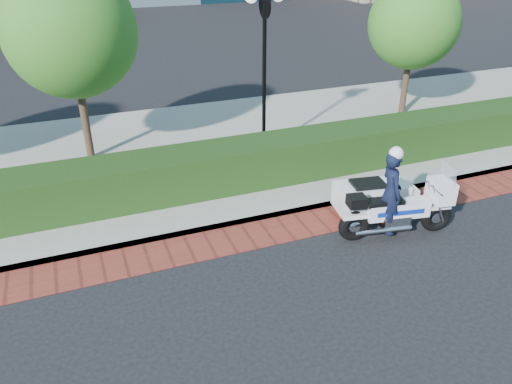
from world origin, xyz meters
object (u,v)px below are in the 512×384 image
object	(u,v)px
tree_c	(414,23)
police_motorcycle	(386,199)
lamppost	(264,48)
tree_b	(70,32)

from	to	relation	value
tree_c	police_motorcycle	distance (m)	7.66
lamppost	police_motorcycle	xyz separation A→B (m)	(0.94, -4.38, -2.28)
tree_c	tree_b	bearing A→B (deg)	180.00
tree_c	police_motorcycle	xyz separation A→B (m)	(-4.56, -5.68, -2.37)
tree_b	police_motorcycle	xyz separation A→B (m)	(5.44, -5.68, -2.75)
lamppost	tree_c	size ratio (longest dim) A/B	0.98
lamppost	tree_c	world-z (taller)	tree_c
lamppost	police_motorcycle	bearing A→B (deg)	-77.86
tree_c	police_motorcycle	size ratio (longest dim) A/B	1.76
tree_b	police_motorcycle	size ratio (longest dim) A/B	1.99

